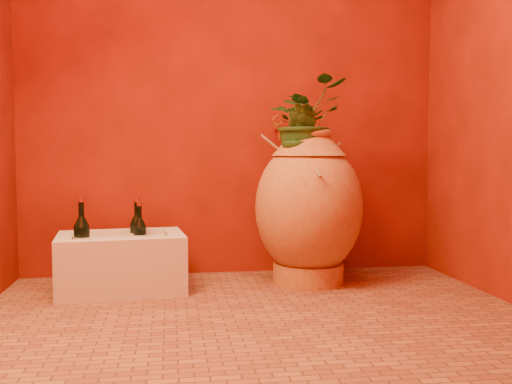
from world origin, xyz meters
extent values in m
plane|color=brown|center=(0.00, 0.00, 0.00)|extent=(2.50, 2.50, 0.00)
cube|color=#621505|center=(0.00, 1.00, 1.25)|extent=(2.50, 0.02, 2.50)
cylinder|color=#B98134|center=(0.39, 0.65, 0.06)|extent=(0.47, 0.47, 0.11)
ellipsoid|color=#B98134|center=(0.39, 0.65, 0.42)|extent=(0.71, 0.71, 0.75)
cone|color=#B98134|center=(0.39, 0.65, 0.77)|extent=(0.49, 0.49, 0.11)
torus|color=#B98134|center=(0.39, 0.65, 0.84)|extent=(0.30, 0.30, 0.05)
cylinder|color=olive|center=(0.31, 0.60, 0.66)|extent=(0.38, 0.19, 0.34)
cylinder|color=olive|center=(0.37, 0.53, 0.70)|extent=(0.02, 0.39, 0.19)
cylinder|color=olive|center=(0.49, 0.57, 0.71)|extent=(0.21, 0.30, 0.15)
cube|color=beige|center=(-0.64, 0.62, 0.14)|extent=(0.69, 0.50, 0.27)
cube|color=beige|center=(-0.64, 0.80, 0.29)|extent=(0.65, 0.15, 0.03)
cube|color=beige|center=(-0.64, 0.44, 0.29)|extent=(0.65, 0.15, 0.03)
cube|color=beige|center=(-0.92, 0.62, 0.29)|extent=(0.11, 0.28, 0.03)
cube|color=beige|center=(-0.35, 0.62, 0.29)|extent=(0.11, 0.28, 0.03)
cylinder|color=black|center=(-0.82, 0.53, 0.26)|extent=(0.08, 0.08, 0.19)
cone|color=black|center=(-0.82, 0.53, 0.38)|extent=(0.08, 0.08, 0.05)
cylinder|color=black|center=(-0.82, 0.53, 0.45)|extent=(0.03, 0.03, 0.07)
cylinder|color=maroon|center=(-0.82, 0.53, 0.49)|extent=(0.03, 0.03, 0.03)
cylinder|color=silver|center=(-0.82, 0.53, 0.26)|extent=(0.08, 0.08, 0.08)
cylinder|color=black|center=(-0.54, 0.67, 0.25)|extent=(0.07, 0.07, 0.17)
cone|color=black|center=(-0.54, 0.67, 0.36)|extent=(0.07, 0.07, 0.05)
cylinder|color=black|center=(-0.54, 0.67, 0.41)|extent=(0.02, 0.02, 0.07)
cylinder|color=maroon|center=(-0.54, 0.67, 0.46)|extent=(0.03, 0.03, 0.02)
cylinder|color=silver|center=(-0.54, 0.67, 0.25)|extent=(0.07, 0.07, 0.07)
cylinder|color=black|center=(-0.56, 0.70, 0.26)|extent=(0.07, 0.07, 0.18)
cone|color=black|center=(-0.56, 0.70, 0.37)|extent=(0.07, 0.07, 0.05)
cylinder|color=black|center=(-0.56, 0.70, 0.43)|extent=(0.03, 0.03, 0.07)
cylinder|color=maroon|center=(-0.56, 0.70, 0.47)|extent=(0.03, 0.03, 0.02)
cylinder|color=silver|center=(-0.56, 0.70, 0.26)|extent=(0.08, 0.08, 0.08)
cylinder|color=#AC7F27|center=(0.26, 0.94, 0.88)|extent=(0.02, 0.13, 0.02)
cylinder|color=#AC7F27|center=(0.26, 0.87, 0.84)|extent=(0.02, 0.02, 0.07)
torus|color=#AC7F27|center=(0.26, 0.94, 0.92)|extent=(0.07, 0.01, 0.07)
cylinder|color=#AC7F27|center=(0.26, 0.94, 0.90)|extent=(0.01, 0.01, 0.05)
imported|color=#204A1A|center=(0.37, 0.67, 0.91)|extent=(0.56, 0.54, 0.48)
imported|color=#204A1A|center=(0.32, 0.58, 0.81)|extent=(0.25, 0.25, 0.36)
camera|label=1|loc=(-0.38, -2.43, 0.73)|focal=40.00mm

